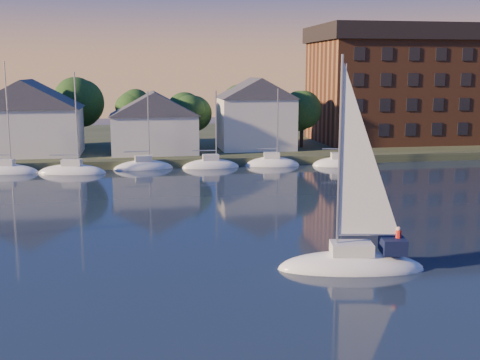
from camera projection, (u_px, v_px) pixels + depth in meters
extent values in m
plane|color=black|center=(338.00, 350.00, 25.64)|extent=(260.00, 260.00, 0.00)
cube|color=#353F25|center=(189.00, 143.00, 98.37)|extent=(160.00, 50.00, 2.00)
cube|color=brown|center=(204.00, 165.00, 76.07)|extent=(120.00, 3.00, 1.00)
cube|color=silver|center=(29.00, 131.00, 77.54)|extent=(13.00, 9.00, 6.00)
cube|color=silver|center=(155.00, 134.00, 79.30)|extent=(11.00, 8.00, 5.00)
cube|color=silver|center=(256.00, 123.00, 83.37)|extent=(10.00, 8.00, 7.00)
cube|color=brown|center=(413.00, 92.00, 92.76)|extent=(30.00, 16.00, 15.00)
cube|color=black|center=(416.00, 34.00, 91.20)|extent=(31.00, 17.00, 2.40)
cylinder|color=#3A251A|center=(6.00, 137.00, 81.95)|extent=(0.50, 0.50, 3.50)
sphere|color=#183D16|center=(3.00, 105.00, 81.15)|extent=(5.40, 5.40, 5.40)
cylinder|color=#3A251A|center=(66.00, 136.00, 83.27)|extent=(0.50, 0.50, 3.50)
sphere|color=#183D16|center=(65.00, 104.00, 82.47)|extent=(5.40, 5.40, 5.40)
cylinder|color=#3A251A|center=(125.00, 135.00, 84.59)|extent=(0.50, 0.50, 3.50)
sphere|color=#183D16|center=(124.00, 104.00, 83.79)|extent=(5.40, 5.40, 5.40)
cylinder|color=#3A251A|center=(182.00, 134.00, 85.91)|extent=(0.50, 0.50, 3.50)
sphere|color=#183D16|center=(181.00, 103.00, 85.11)|extent=(5.40, 5.40, 5.40)
cylinder|color=#3A251A|center=(237.00, 133.00, 87.23)|extent=(0.50, 0.50, 3.50)
sphere|color=#183D16|center=(237.00, 103.00, 86.43)|extent=(5.40, 5.40, 5.40)
cylinder|color=#3A251A|center=(290.00, 132.00, 88.55)|extent=(0.50, 0.50, 3.50)
sphere|color=#183D16|center=(291.00, 102.00, 87.75)|extent=(5.40, 5.40, 5.40)
cylinder|color=#3A251A|center=(342.00, 132.00, 89.87)|extent=(0.50, 0.50, 3.50)
sphere|color=#183D16|center=(343.00, 102.00, 89.07)|extent=(5.40, 5.40, 5.40)
cylinder|color=#3A251A|center=(393.00, 131.00, 91.19)|extent=(0.50, 0.50, 3.50)
sphere|color=#183D16|center=(394.00, 101.00, 90.39)|extent=(5.40, 5.40, 5.40)
cylinder|color=#3A251A|center=(442.00, 130.00, 92.51)|extent=(0.50, 0.50, 3.50)
sphere|color=#183D16|center=(443.00, 101.00, 91.71)|extent=(5.40, 5.40, 5.40)
ellipsoid|color=white|center=(0.00, 174.00, 69.20)|extent=(7.50, 2.40, 2.20)
cylinder|color=#A5A8AD|center=(3.00, 122.00, 68.25)|extent=(0.16, 0.16, 10.00)
ellipsoid|color=white|center=(72.00, 172.00, 70.52)|extent=(7.50, 2.40, 2.20)
cube|color=silver|center=(71.00, 161.00, 70.29)|extent=(2.10, 1.32, 0.70)
cylinder|color=#A5A8AD|center=(76.00, 121.00, 69.57)|extent=(0.16, 0.16, 10.00)
cylinder|color=#A5A8AD|center=(63.00, 154.00, 70.00)|extent=(3.15, 0.12, 0.12)
ellipsoid|color=white|center=(140.00, 170.00, 71.84)|extent=(7.50, 2.40, 2.20)
cube|color=silver|center=(140.00, 159.00, 71.61)|extent=(2.10, 1.32, 0.70)
cylinder|color=#A5A8AD|center=(145.00, 120.00, 70.89)|extent=(0.16, 0.16, 10.00)
cylinder|color=#A5A8AD|center=(133.00, 153.00, 71.32)|extent=(3.15, 0.12, 0.12)
ellipsoid|color=white|center=(207.00, 168.00, 73.16)|extent=(7.50, 2.40, 2.20)
cube|color=silver|center=(207.00, 158.00, 72.93)|extent=(2.10, 1.32, 0.70)
cylinder|color=#A5A8AD|center=(213.00, 119.00, 72.21)|extent=(0.16, 0.16, 10.00)
cylinder|color=#A5A8AD|center=(200.00, 151.00, 72.64)|extent=(3.15, 0.12, 0.12)
ellipsoid|color=white|center=(271.00, 167.00, 74.48)|extent=(7.50, 2.40, 2.20)
cube|color=silver|center=(271.00, 156.00, 74.25)|extent=(2.10, 1.32, 0.70)
cylinder|color=#A5A8AD|center=(278.00, 119.00, 73.53)|extent=(0.16, 0.16, 10.00)
cylinder|color=#A5A8AD|center=(265.00, 150.00, 73.96)|extent=(3.15, 0.12, 0.12)
ellipsoid|color=white|center=(333.00, 165.00, 75.80)|extent=(7.50, 2.40, 2.20)
cube|color=silver|center=(333.00, 155.00, 75.57)|extent=(2.10, 1.32, 0.70)
cylinder|color=#A5A8AD|center=(340.00, 118.00, 74.86)|extent=(0.16, 0.16, 10.00)
cylinder|color=#A5A8AD|center=(327.00, 148.00, 75.28)|extent=(3.15, 0.12, 0.12)
ellipsoid|color=white|center=(351.00, 269.00, 36.10)|extent=(9.14, 4.27, 2.20)
cube|color=silver|center=(352.00, 248.00, 35.87)|extent=(2.69, 1.95, 0.70)
cylinder|color=#A5A8AD|center=(340.00, 157.00, 34.88)|extent=(0.16, 0.16, 11.72)
cylinder|color=#A5A8AD|center=(368.00, 235.00, 35.71)|extent=(3.66, 0.74, 0.12)
cube|color=black|center=(393.00, 245.00, 35.83)|extent=(1.67, 1.91, 0.90)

